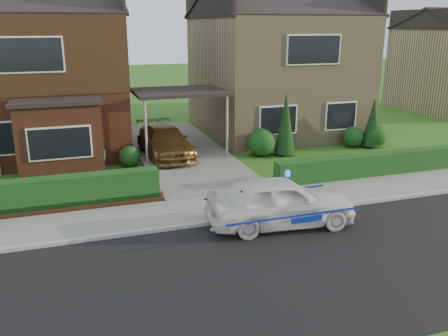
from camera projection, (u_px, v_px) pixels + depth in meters
name	position (u px, v px, depth m)	size (l,w,h in m)	color
ground	(292.00, 270.00, 10.97)	(120.00, 120.00, 0.00)	#295516
road	(292.00, 270.00, 10.97)	(60.00, 6.00, 0.02)	black
kerb	(245.00, 218.00, 13.72)	(60.00, 0.16, 0.12)	#9E9993
sidewalk	(233.00, 206.00, 14.67)	(60.00, 2.00, 0.10)	slate
driveway	(180.00, 152.00, 20.93)	(3.80, 12.00, 0.12)	#666059
house_left	(34.00, 63.00, 20.71)	(7.50, 9.53, 7.25)	brown
house_right	(275.00, 61.00, 24.37)	(7.50, 8.06, 7.25)	#9D8460
carport_link	(179.00, 93.00, 20.13)	(3.80, 3.00, 2.77)	black
dwarf_wall	(34.00, 211.00, 13.96)	(7.70, 0.25, 0.36)	brown
hedge_left	(35.00, 215.00, 14.15)	(7.50, 0.55, 0.90)	#123816
hedge_right	(368.00, 177.00, 17.59)	(7.50, 0.55, 0.80)	#123816
shrub_left_mid	(88.00, 156.00, 18.00)	(1.32, 1.32, 1.32)	#123816
shrub_left_near	(130.00, 156.00, 18.82)	(0.84, 0.84, 0.84)	#123816
shrub_right_near	(262.00, 142.00, 20.29)	(1.20, 1.20, 1.20)	#123816
shrub_right_mid	(353.00, 137.00, 21.82)	(0.96, 0.96, 0.96)	#123816
shrub_right_far	(375.00, 135.00, 21.83)	(1.08, 1.08, 1.08)	#123816
conifer_a	(285.00, 126.00, 20.21)	(0.90, 0.90, 2.60)	black
conifer_b	(373.00, 124.00, 21.61)	(0.90, 0.90, 2.20)	black
police_car	(280.00, 202.00, 13.18)	(3.80, 4.29, 1.57)	silver
driveway_car	(165.00, 141.00, 19.88)	(1.75, 4.31, 1.25)	brown
potted_plant_a	(86.00, 165.00, 17.77)	(0.41, 0.28, 0.79)	gray
potted_plant_b	(89.00, 165.00, 17.80)	(0.42, 0.34, 0.76)	gray
potted_plant_c	(122.00, 188.00, 15.38)	(0.40, 0.40, 0.71)	gray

